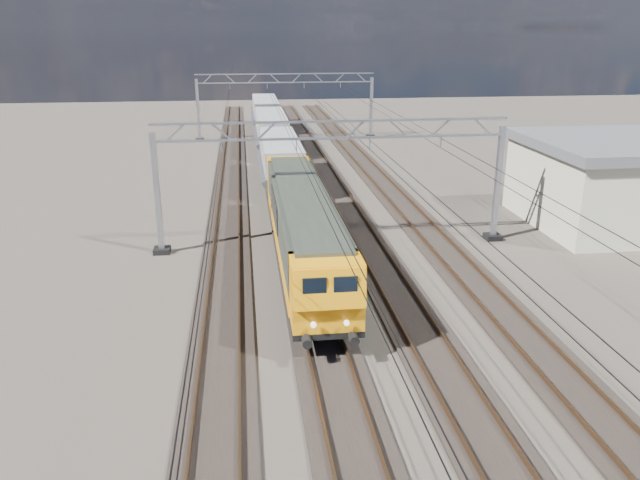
{
  "coord_description": "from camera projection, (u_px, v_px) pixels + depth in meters",
  "views": [
    {
      "loc": [
        -4.83,
        -29.13,
        11.8
      ],
      "look_at": [
        -1.45,
        -1.86,
        2.4
      ],
      "focal_mm": 35.0,
      "sensor_mm": 36.0,
      "label": 1
    }
  ],
  "objects": [
    {
      "name": "track_outer_east",
      "position": [
        457.0,
        265.0,
        32.41
      ],
      "size": [
        2.6,
        140.0,
        0.3
      ],
      "color": "black",
      "rests_on": "ground"
    },
    {
      "name": "hopper_wagon_third",
      "position": [
        265.0,
        111.0,
        74.98
      ],
      "size": [
        3.38,
        13.0,
        3.25
      ],
      "color": "black",
      "rests_on": "ground"
    },
    {
      "name": "overhead_wires",
      "position": [
        324.0,
        134.0,
        37.39
      ],
      "size": [
        12.03,
        140.0,
        0.53
      ],
      "color": "black",
      "rests_on": "ground"
    },
    {
      "name": "track_outer_west",
      "position": [
        225.0,
        276.0,
        31.01
      ],
      "size": [
        2.6,
        140.0,
        0.3
      ],
      "color": "black",
      "rests_on": "ground"
    },
    {
      "name": "track_inner_east",
      "position": [
        382.0,
        269.0,
        31.95
      ],
      "size": [
        2.6,
        140.0,
        0.3
      ],
      "color": "black",
      "rests_on": "ground"
    },
    {
      "name": "ground",
      "position": [
        344.0,
        272.0,
        31.74
      ],
      "size": [
        160.0,
        160.0,
        0.0
      ],
      "primitive_type": "plane",
      "color": "black",
      "rests_on": "ground"
    },
    {
      "name": "hopper_wagon_mid",
      "position": [
        271.0,
        129.0,
        61.65
      ],
      "size": [
        3.38,
        13.0,
        3.25
      ],
      "color": "black",
      "rests_on": "ground"
    },
    {
      "name": "hopper_wagon_lead",
      "position": [
        280.0,
        157.0,
        48.31
      ],
      "size": [
        3.38,
        13.0,
        3.25
      ],
      "color": "black",
      "rests_on": "ground"
    },
    {
      "name": "locomotive",
      "position": [
        302.0,
        224.0,
        31.67
      ],
      "size": [
        2.76,
        21.1,
        3.62
      ],
      "color": "black",
      "rests_on": "ground"
    },
    {
      "name": "catenary_gantry_far",
      "position": [
        286.0,
        103.0,
        68.03
      ],
      "size": [
        19.9,
        0.9,
        7.11
      ],
      "color": "#9C9FAA",
      "rests_on": "ground"
    },
    {
      "name": "track_loco",
      "position": [
        305.0,
        272.0,
        31.48
      ],
      "size": [
        2.6,
        140.0,
        0.3
      ],
      "color": "black",
      "rests_on": "ground"
    },
    {
      "name": "catenary_gantry_mid",
      "position": [
        333.0,
        179.0,
        34.23
      ],
      "size": [
        19.9,
        0.9,
        7.11
      ],
      "color": "#9C9FAA",
      "rests_on": "ground"
    }
  ]
}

